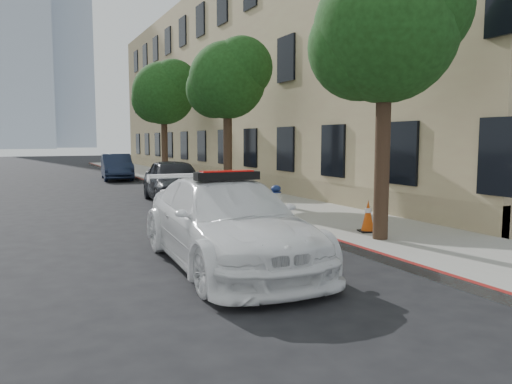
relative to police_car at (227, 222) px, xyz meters
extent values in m
plane|color=black|center=(0.47, 2.07, -0.74)|extent=(120.00, 120.00, 0.00)
cube|color=gray|center=(4.07, 12.07, -0.67)|extent=(3.20, 50.00, 0.15)
cube|color=maroon|center=(2.53, 12.07, -0.67)|extent=(0.12, 50.00, 0.15)
cube|color=tan|center=(9.67, 17.07, 4.26)|extent=(8.00, 36.00, 10.00)
cube|color=#9EA8B7|center=(-3.53, 122.07, 29.26)|extent=(18.00, 14.00, 60.00)
cube|color=#9EA8B7|center=(9.47, 137.07, 21.26)|extent=(14.00, 14.00, 44.00)
cylinder|color=black|center=(3.37, 0.07, 1.06)|extent=(0.30, 0.30, 3.30)
sphere|color=#153310|center=(3.37, 0.07, 3.51)|extent=(2.80, 2.80, 2.80)
sphere|color=#153310|center=(3.77, -0.23, 3.91)|extent=(2.24, 2.24, 2.24)
sphere|color=#153310|center=(3.02, 0.37, 3.21)|extent=(2.10, 2.10, 2.10)
cylinder|color=black|center=(3.37, 8.07, 1.00)|extent=(0.30, 0.30, 3.19)
sphere|color=#153310|center=(3.37, 8.07, 3.40)|extent=(2.60, 2.60, 2.60)
sphere|color=#153310|center=(3.77, 7.77, 3.80)|extent=(2.08, 2.08, 2.08)
sphere|color=#153310|center=(3.02, 8.37, 3.10)|extent=(1.95, 1.95, 1.95)
cylinder|color=black|center=(3.37, 16.07, 1.11)|extent=(0.30, 0.30, 3.41)
sphere|color=#153310|center=(3.37, 16.07, 3.62)|extent=(3.00, 3.00, 3.00)
sphere|color=#153310|center=(3.77, 15.77, 4.02)|extent=(2.40, 2.40, 2.40)
sphere|color=#153310|center=(3.02, 16.37, 3.32)|extent=(2.25, 2.25, 2.25)
imported|color=white|center=(0.00, 0.00, 0.00)|extent=(2.29, 5.17, 1.48)
cube|color=black|center=(0.00, 0.00, 0.79)|extent=(1.11, 0.33, 0.14)
cube|color=#A50A07|center=(0.00, 0.00, 0.85)|extent=(0.91, 0.26, 0.06)
imported|color=black|center=(1.67, 8.80, 0.00)|extent=(2.23, 4.53, 1.49)
imported|color=#161F37|center=(1.67, 19.48, -0.05)|extent=(1.87, 4.29, 1.37)
cylinder|color=silver|center=(2.82, 3.52, -0.54)|extent=(0.32, 0.32, 0.10)
cylinder|color=silver|center=(2.82, 3.52, -0.22)|extent=(0.24, 0.24, 0.54)
ellipsoid|color=navy|center=(2.82, 3.52, 0.14)|extent=(0.26, 0.26, 0.18)
cylinder|color=silver|center=(2.82, 3.52, -0.10)|extent=(0.35, 0.17, 0.10)
cylinder|color=silver|center=(2.82, 3.52, -0.10)|extent=(0.13, 0.19, 0.10)
cube|color=black|center=(3.62, 0.79, -0.58)|extent=(0.44, 0.44, 0.03)
cone|color=#D74B0B|center=(3.62, 0.79, -0.23)|extent=(0.28, 0.28, 0.66)
cylinder|color=white|center=(3.62, 0.79, -0.12)|extent=(0.15, 0.15, 0.10)
camera|label=1|loc=(-3.21, -7.77, 1.41)|focal=35.00mm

